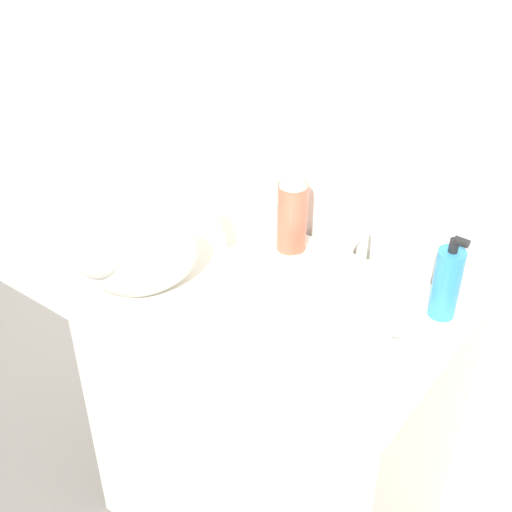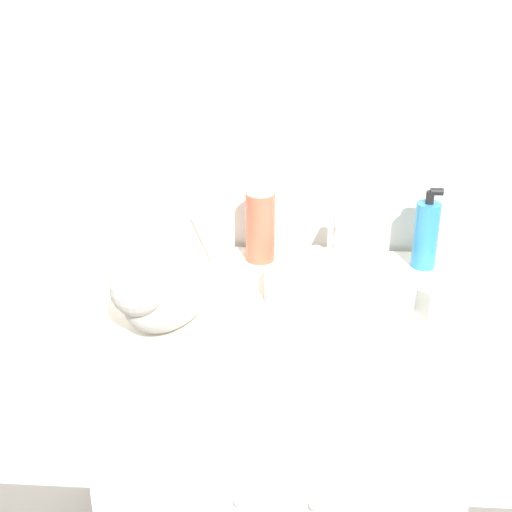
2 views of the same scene
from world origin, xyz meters
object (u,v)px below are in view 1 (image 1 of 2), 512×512
object	(u,v)px
cat	(139,259)
cup	(385,372)
spray_bottle	(292,212)
soap_bottle	(447,282)

from	to	relation	value
cat	cup	distance (m)	0.59
cat	spray_bottle	world-z (taller)	cat
soap_bottle	spray_bottle	size ratio (longest dim) A/B	0.96
soap_bottle	cat	bearing A→B (deg)	-150.56
cat	spray_bottle	bearing A→B (deg)	176.23
soap_bottle	cup	distance (m)	0.28
cat	soap_bottle	size ratio (longest dim) A/B	1.72
spray_bottle	cup	size ratio (longest dim) A/B	1.99
spray_bottle	cat	bearing A→B (deg)	-117.44
spray_bottle	cup	world-z (taller)	spray_bottle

